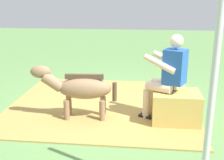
% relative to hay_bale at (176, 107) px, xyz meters
% --- Properties ---
extents(ground_plane, '(24.00, 24.00, 0.00)m').
position_rel_hay_bale_xyz_m(ground_plane, '(1.01, -0.38, -0.25)').
color(ground_plane, '#608C4C').
extents(hay_patch, '(3.26, 2.95, 0.02)m').
position_rel_hay_bale_xyz_m(hay_patch, '(1.23, -0.60, -0.24)').
color(hay_patch, '#AD8C47').
rests_on(hay_patch, ground).
extents(hay_bale, '(0.72, 0.56, 0.50)m').
position_rel_hay_bale_xyz_m(hay_bale, '(0.00, 0.00, 0.00)').
color(hay_bale, tan).
rests_on(hay_bale, ground).
extents(person_seated, '(0.72, 0.59, 1.38)m').
position_rel_hay_bale_xyz_m(person_seated, '(0.15, -0.05, 0.52)').
color(person_seated, beige).
rests_on(person_seated, ground).
extents(pony_standing, '(1.35, 0.38, 0.87)m').
position_rel_hay_bale_xyz_m(pony_standing, '(1.51, 0.03, 0.27)').
color(pony_standing, '#8C6B4C').
rests_on(pony_standing, ground).
extents(tent_pole_left, '(0.06, 0.06, 2.36)m').
position_rel_hay_bale_xyz_m(tent_pole_left, '(-0.06, 1.88, 0.93)').
color(tent_pole_left, silver).
rests_on(tent_pole_left, ground).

